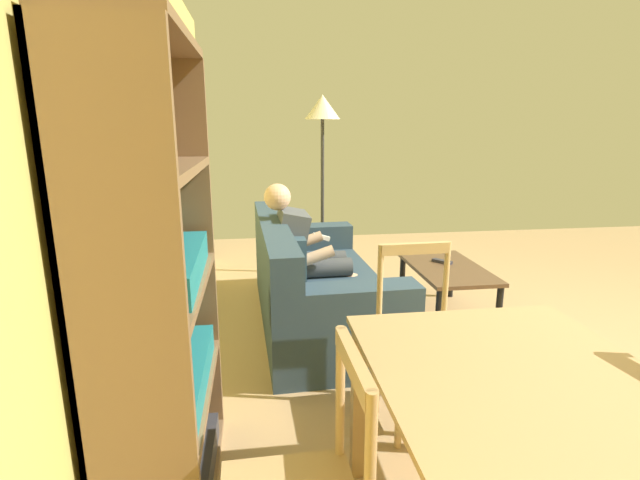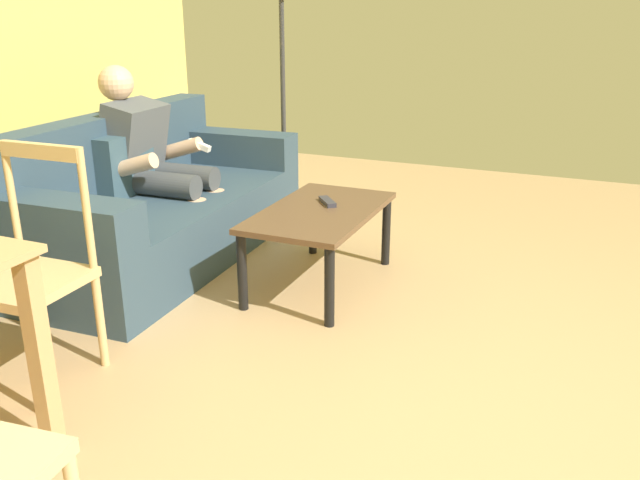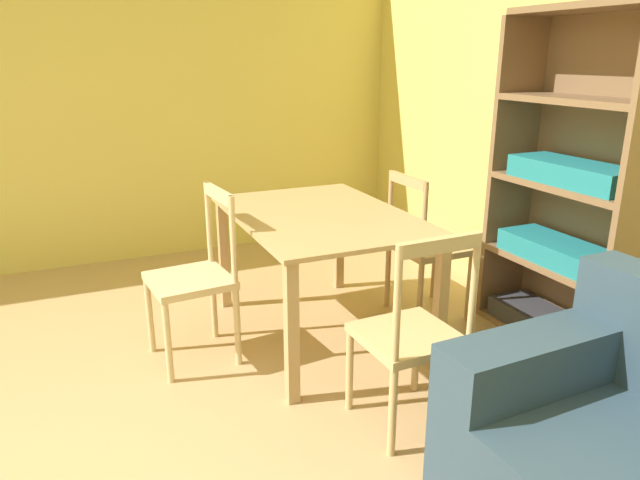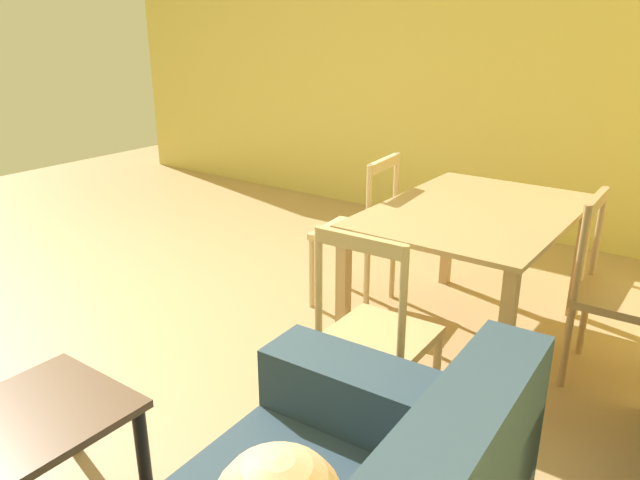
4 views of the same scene
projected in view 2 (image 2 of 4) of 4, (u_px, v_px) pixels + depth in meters
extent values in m
plane|color=tan|center=(454.00, 451.00, 2.32)|extent=(8.40, 8.40, 0.00)
cube|color=#2D4251|center=(163.00, 226.00, 4.05)|extent=(2.09, 1.01, 0.39)
cube|color=#2D4251|center=(106.00, 153.00, 4.03)|extent=(2.06, 0.28, 0.46)
cube|color=#2D4251|center=(50.00, 221.00, 3.14)|extent=(0.28, 0.94, 0.23)
cube|color=#2D4251|center=(231.00, 147.00, 4.74)|extent=(0.28, 0.94, 0.23)
cube|color=#324A57|center=(124.00, 164.00, 3.95)|extent=(0.40, 0.14, 0.36)
cube|color=#4C5156|center=(133.00, 146.00, 4.06)|extent=(0.41, 0.34, 0.56)
sphere|color=#DBAD89|center=(116.00, 83.00, 3.96)|extent=(0.21, 0.21, 0.21)
cylinder|color=#3D4145|center=(164.00, 185.00, 3.94)|extent=(0.17, 0.45, 0.15)
cylinder|color=#DBAD89|center=(199.00, 231.00, 3.95)|extent=(0.11, 0.11, 0.39)
cube|color=black|center=(212.00, 257.00, 3.98)|extent=(0.11, 0.24, 0.08)
cylinder|color=#3D4145|center=(184.00, 176.00, 4.13)|extent=(0.17, 0.45, 0.15)
cylinder|color=#DBAD89|center=(217.00, 220.00, 4.15)|extent=(0.11, 0.11, 0.39)
cube|color=black|center=(230.00, 245.00, 4.17)|extent=(0.11, 0.24, 0.08)
cylinder|color=#DBAD89|center=(130.00, 167.00, 3.81)|extent=(0.10, 0.35, 0.19)
cylinder|color=#DBAD89|center=(178.00, 150.00, 4.25)|extent=(0.10, 0.35, 0.19)
cube|color=white|center=(199.00, 145.00, 4.18)|extent=(0.05, 0.16, 0.08)
cube|color=brown|center=(320.00, 212.00, 3.55)|extent=(0.96, 0.55, 0.03)
cylinder|color=black|center=(329.00, 287.00, 3.15)|extent=(0.05, 0.05, 0.41)
cylinder|color=black|center=(386.00, 232.00, 3.91)|extent=(0.05, 0.05, 0.41)
cylinder|color=black|center=(242.00, 272.00, 3.33)|extent=(0.05, 0.05, 0.41)
cylinder|color=black|center=(313.00, 222.00, 4.09)|extent=(0.05, 0.05, 0.41)
cube|color=#2D2D38|center=(327.00, 202.00, 3.63)|extent=(0.16, 0.15, 0.02)
cube|color=tan|center=(41.00, 359.00, 2.19)|extent=(0.06, 0.06, 0.74)
cube|color=tan|center=(23.00, 282.00, 2.62)|extent=(0.43, 0.43, 0.04)
cylinder|color=tan|center=(33.00, 362.00, 2.47)|extent=(0.04, 0.04, 0.43)
cylinder|color=tan|center=(30.00, 305.00, 2.93)|extent=(0.04, 0.04, 0.43)
cylinder|color=tan|center=(100.00, 319.00, 2.80)|extent=(0.04, 0.04, 0.43)
cylinder|color=tan|center=(13.00, 202.00, 2.77)|extent=(0.03, 0.03, 0.52)
cylinder|color=tan|center=(87.00, 212.00, 2.64)|extent=(0.03, 0.03, 0.52)
cube|color=tan|center=(41.00, 151.00, 2.63)|extent=(0.05, 0.38, 0.06)
cylinder|color=black|center=(285.00, 203.00, 5.14)|extent=(0.28, 0.28, 0.03)
cylinder|color=#333333|center=(283.00, 98.00, 4.87)|extent=(0.04, 0.04, 1.63)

